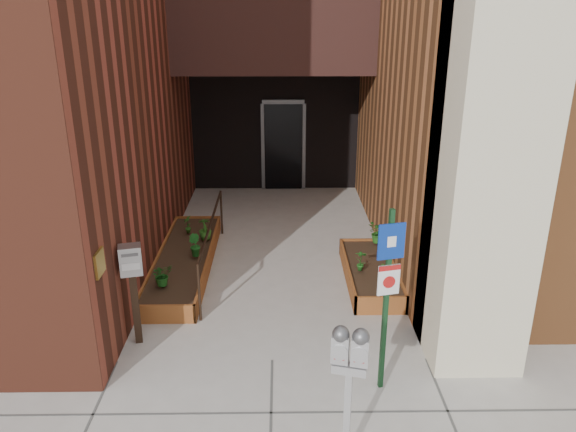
{
  "coord_description": "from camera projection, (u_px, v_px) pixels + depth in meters",
  "views": [
    {
      "loc": [
        0.12,
        -6.12,
        4.31
      ],
      "look_at": [
        0.23,
        1.8,
        1.31
      ],
      "focal_mm": 35.0,
      "sensor_mm": 36.0,
      "label": 1
    }
  ],
  "objects": [
    {
      "name": "shrub_left_b",
      "position": [
        194.0,
        245.0,
        9.49
      ],
      "size": [
        0.3,
        0.3,
        0.38
      ],
      "primitive_type": "imported",
      "rotation": [
        0.0,
        0.0,
        2.41
      ],
      "color": "#175118",
      "rests_on": "planter_left"
    },
    {
      "name": "ground",
      "position": [
        272.0,
        360.0,
        7.25
      ],
      "size": [
        80.0,
        80.0,
        0.0
      ],
      "primitive_type": "plane",
      "color": "#9E9991",
      "rests_on": "ground"
    },
    {
      "name": "shrub_left_c",
      "position": [
        205.0,
        229.0,
        10.15
      ],
      "size": [
        0.26,
        0.26,
        0.41
      ],
      "primitive_type": "imported",
      "rotation": [
        0.0,
        0.0,
        3.29
      ],
      "color": "#29611B",
      "rests_on": "planter_left"
    },
    {
      "name": "shrub_left_a",
      "position": [
        162.0,
        275.0,
        8.49
      ],
      "size": [
        0.43,
        0.43,
        0.34
      ],
      "primitive_type": "imported",
      "rotation": [
        0.0,
        0.0,
        0.64
      ],
      "color": "#1A5518",
      "rests_on": "planter_left"
    },
    {
      "name": "planter_left",
      "position": [
        184.0,
        262.0,
        9.71
      ],
      "size": [
        0.9,
        3.6,
        0.3
      ],
      "color": "brown",
      "rests_on": "ground"
    },
    {
      "name": "shrub_right_c",
      "position": [
        377.0,
        233.0,
        10.0
      ],
      "size": [
        0.46,
        0.46,
        0.37
      ],
      "primitive_type": "imported",
      "rotation": [
        0.0,
        0.0,
        4.08
      ],
      "color": "#245E1B",
      "rests_on": "planter_right"
    },
    {
      "name": "planter_right",
      "position": [
        370.0,
        274.0,
        9.28
      ],
      "size": [
        0.8,
        2.2,
        0.3
      ],
      "color": "brown",
      "rests_on": "ground"
    },
    {
      "name": "shrub_right_a",
      "position": [
        385.0,
        275.0,
        8.48
      ],
      "size": [
        0.2,
        0.2,
        0.35
      ],
      "primitive_type": "imported",
      "rotation": [
        0.0,
        0.0,
        1.55
      ],
      "color": "#23601B",
      "rests_on": "planter_right"
    },
    {
      "name": "sign_post",
      "position": [
        388.0,
        283.0,
        6.25
      ],
      "size": [
        0.31,
        0.11,
        2.27
      ],
      "color": "#14391C",
      "rests_on": "ground"
    },
    {
      "name": "shrub_left_d",
      "position": [
        188.0,
        224.0,
        10.46
      ],
      "size": [
        0.22,
        0.22,
        0.34
      ],
      "primitive_type": "imported",
      "rotation": [
        0.0,
        0.0,
        5.0
      ],
      "color": "#255D1A",
      "rests_on": "planter_left"
    },
    {
      "name": "parking_meter",
      "position": [
        350.0,
        361.0,
        5.21
      ],
      "size": [
        0.36,
        0.21,
        1.56
      ],
      "color": "#B8B8BB",
      "rests_on": "ground"
    },
    {
      "name": "shrub_right_b",
      "position": [
        361.0,
        260.0,
        8.96
      ],
      "size": [
        0.23,
        0.23,
        0.36
      ],
      "primitive_type": "imported",
      "rotation": [
        0.0,
        0.0,
        2.85
      ],
      "color": "#1D5919",
      "rests_on": "planter_right"
    },
    {
      "name": "payment_dropbox",
      "position": [
        132.0,
        274.0,
        7.29
      ],
      "size": [
        0.32,
        0.27,
        1.43
      ],
      "color": "black",
      "rests_on": "ground"
    },
    {
      "name": "handrail",
      "position": [
        211.0,
        230.0,
        9.45
      ],
      "size": [
        0.04,
        3.34,
        0.9
      ],
      "color": "black",
      "rests_on": "ground"
    }
  ]
}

